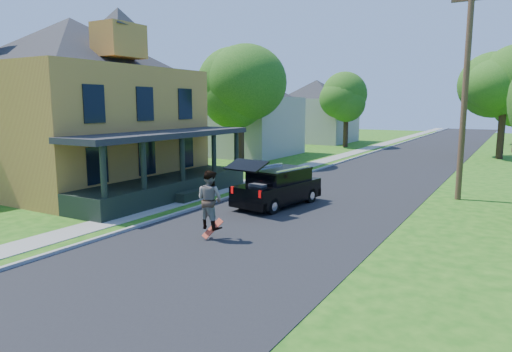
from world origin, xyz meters
The scene contains 15 objects.
ground centered at (0.00, 0.00, 0.00)m, with size 140.00×140.00×0.00m, color #1A5310.
street centered at (0.00, 20.00, 0.00)m, with size 8.00×120.00×0.02m, color black.
curb centered at (-4.05, 20.00, 0.00)m, with size 0.15×120.00×0.12m, color gray.
sidewalk centered at (-5.60, 20.00, 0.00)m, with size 1.30×120.00×0.03m, color gray.
front_walk centered at (-9.50, 6.00, 0.00)m, with size 6.50×1.20×0.03m, color gray.
main_house centered at (-12.80, 5.99, 4.92)m, with size 15.56×15.56×10.10m.
neighbor_house_mid centered at (-13.50, 24.00, 4.19)m, with size 12.78×12.78×8.30m.
neighbor_house_far centered at (-13.50, 40.00, 4.19)m, with size 12.78×12.78×8.30m.
black_suv centered at (-1.40, 7.03, 0.84)m, with size 2.44×4.90×2.18m.
skateboarder centered at (-1.00, 1.50, 1.32)m, with size 1.00×0.81×1.92m.
skateboard centered at (-0.91, 1.51, 0.34)m, with size 0.51×0.60×0.62m.
tree_left_mid centered at (-10.23, 17.97, 5.96)m, with size 6.55×6.59×9.13m.
tree_left_far centered at (-8.25, 35.44, 5.21)m, with size 5.68×5.84×7.76m.
tree_right_mid centered at (6.11, 31.65, 5.99)m, with size 5.71×5.64×8.99m.
utility_pole_near centered at (5.24, 12.48, 4.91)m, with size 1.65×0.27×9.53m.
Camera 1 is at (7.59, -10.26, 4.38)m, focal length 32.00 mm.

